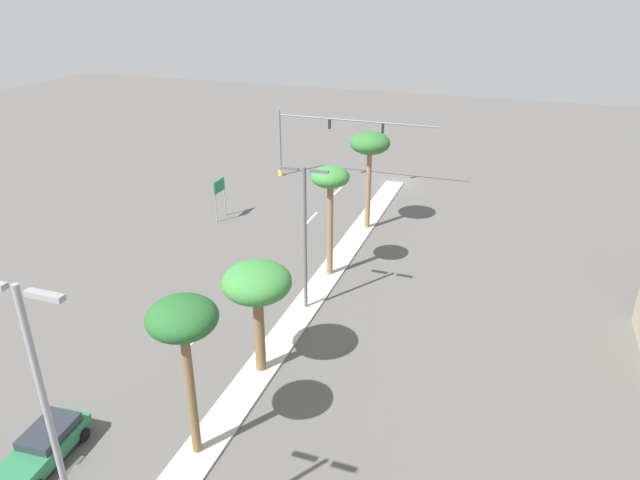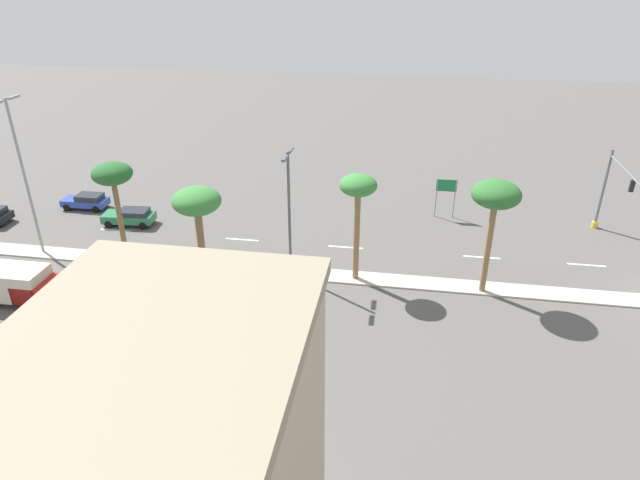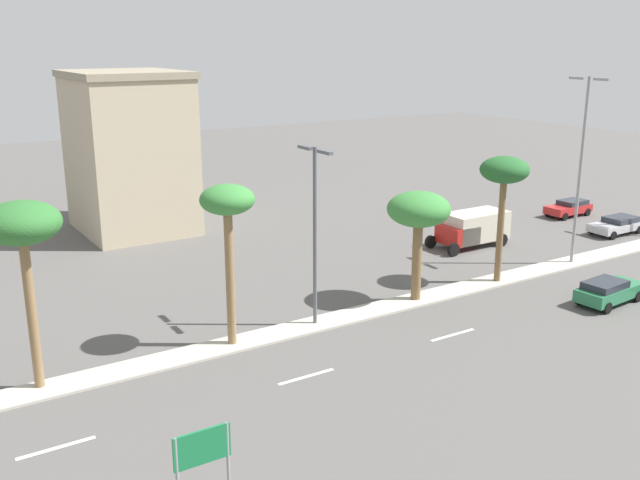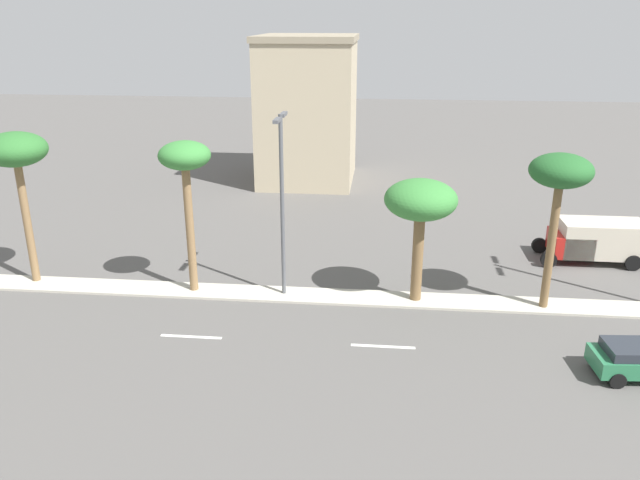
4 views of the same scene
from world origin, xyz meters
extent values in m
plane|color=#565451|center=(0.00, 30.21, 0.00)|extent=(160.00, 160.00, 0.00)
cube|color=#B7B2A3|center=(0.00, 38.84, 0.06)|extent=(1.80, 77.68, 0.12)
cube|color=silver|center=(4.74, 4.00, 0.01)|extent=(0.20, 2.80, 0.01)
cube|color=silver|center=(4.74, 11.68, 0.01)|extent=(0.20, 2.80, 0.01)
cube|color=silver|center=(4.74, 22.27, 0.01)|extent=(0.20, 2.80, 0.01)
cube|color=silver|center=(4.74, 30.85, 0.01)|extent=(0.20, 2.80, 0.01)
cube|color=silver|center=(4.74, 41.95, 0.01)|extent=(0.20, 2.80, 0.01)
cylinder|color=slate|center=(11.88, 1.60, 3.46)|extent=(0.24, 0.24, 6.92)
cylinder|color=gold|center=(11.88, 1.60, 0.25)|extent=(0.53, 0.53, 0.50)
cube|color=black|center=(6.51, 1.60, 5.84)|extent=(0.20, 0.32, 0.90)
sphere|color=yellow|center=(6.51, 1.48, 5.84)|extent=(0.18, 0.18, 0.18)
cylinder|color=gray|center=(12.05, 13.55, 1.76)|extent=(0.10, 0.10, 3.53)
cylinder|color=gray|center=(12.05, 15.13, 1.76)|extent=(0.10, 0.10, 3.53)
cube|color=#19723F|center=(12.05, 14.34, 2.99)|extent=(0.08, 1.76, 1.08)
cube|color=gray|center=(-24.02, 24.13, 11.81)|extent=(9.68, 7.99, 0.50)
cylinder|color=olive|center=(-0.37, 12.18, 3.41)|extent=(0.41, 0.41, 6.58)
ellipsoid|color=#2D6B2D|center=(-0.37, 12.18, 7.25)|extent=(3.16, 3.16, 1.74)
cylinder|color=olive|center=(-0.06, 21.00, 3.44)|extent=(0.42, 0.42, 6.64)
ellipsoid|color=#387F38|center=(-0.06, 21.00, 7.21)|extent=(2.55, 2.55, 1.40)
cylinder|color=brown|center=(-0.07, 32.43, 2.41)|extent=(0.54, 0.54, 4.59)
ellipsoid|color=#387F38|center=(-0.07, 32.43, 5.32)|extent=(3.50, 3.50, 1.93)
cylinder|color=brown|center=(0.14, 38.65, 3.28)|extent=(0.40, 0.40, 6.31)
ellipsoid|color=#235B28|center=(0.14, 38.65, 6.93)|extent=(2.88, 2.88, 1.58)
cylinder|color=#515459|center=(-0.07, 25.74, 4.69)|extent=(0.20, 0.20, 9.14)
cube|color=#515459|center=(-0.97, 25.74, 9.11)|extent=(1.10, 0.24, 0.16)
cube|color=#515459|center=(0.83, 25.74, 9.11)|extent=(1.10, 0.24, 0.16)
cylinder|color=gray|center=(0.06, 45.60, 6.10)|extent=(0.20, 0.20, 11.96)
cube|color=gray|center=(0.96, 45.60, 11.93)|extent=(1.10, 0.24, 0.16)
cube|color=#287047|center=(6.06, 41.32, 0.67)|extent=(2.12, 4.45, 0.69)
cube|color=#262B33|center=(6.10, 40.78, 1.21)|extent=(1.79, 2.50, 0.39)
cylinder|color=black|center=(5.09, 42.76, 0.32)|extent=(0.27, 0.66, 0.64)
cylinder|color=black|center=(6.78, 42.90, 0.32)|extent=(0.27, 0.66, 0.64)
cylinder|color=black|center=(5.33, 39.74, 0.32)|extent=(0.27, 0.66, 0.64)
cylinder|color=black|center=(7.02, 39.88, 0.32)|extent=(0.27, 0.66, 0.64)
cylinder|color=black|center=(5.29, 52.31, 0.32)|extent=(0.25, 0.65, 0.64)
cube|color=#2D47AD|center=(8.73, 46.93, 0.62)|extent=(1.79, 4.10, 0.60)
cube|color=#262B33|center=(8.74, 46.42, 1.16)|extent=(1.58, 2.27, 0.46)
cylinder|color=black|center=(7.89, 48.34, 0.32)|extent=(0.23, 0.64, 0.64)
cylinder|color=black|center=(9.52, 48.37, 0.32)|extent=(0.23, 0.64, 0.64)
cylinder|color=black|center=(7.95, 45.49, 0.32)|extent=(0.23, 0.64, 0.64)
cylinder|color=black|center=(9.57, 45.52, 0.32)|extent=(0.23, 0.64, 0.64)
cube|color=#B21E19|center=(-6.54, 41.57, 1.09)|extent=(2.36, 2.19, 1.28)
cube|color=beige|center=(-6.54, 43.28, 1.45)|extent=(2.36, 4.65, 2.00)
cylinder|color=black|center=(-5.36, 40.17, 0.45)|extent=(0.28, 0.90, 0.90)
cylinder|color=black|center=(-7.72, 40.17, 0.45)|extent=(0.28, 0.90, 0.90)
cylinder|color=black|center=(-5.36, 44.79, 0.45)|extent=(0.28, 0.90, 0.90)
camera|label=1|loc=(-11.32, 54.91, 19.05)|focal=32.29mm
camera|label=2|loc=(-34.64, 17.99, 20.53)|focal=31.29mm
camera|label=3|loc=(29.14, 7.51, 14.25)|focal=40.11mm
camera|label=4|loc=(28.92, 30.57, 13.63)|focal=35.12mm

